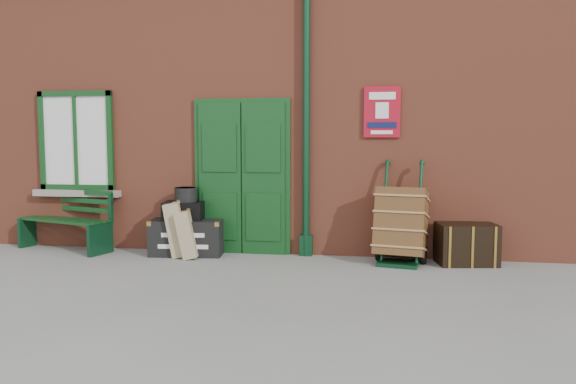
% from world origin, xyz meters
% --- Properties ---
extents(ground, '(80.00, 80.00, 0.00)m').
position_xyz_m(ground, '(0.00, 0.00, 0.00)').
color(ground, gray).
rests_on(ground, ground).
extents(station_building, '(10.30, 4.30, 4.36)m').
position_xyz_m(station_building, '(-0.00, 3.49, 2.16)').
color(station_building, '#A04B33').
rests_on(station_building, ground).
extents(bench, '(1.60, 0.91, 0.95)m').
position_xyz_m(bench, '(-2.98, 1.29, 0.48)').
color(bench, '#103D16').
rests_on(bench, ground).
extents(houdini_trunk, '(1.08, 0.67, 0.51)m').
position_xyz_m(houdini_trunk, '(-1.07, 1.25, 0.26)').
color(houdini_trunk, black).
rests_on(houdini_trunk, ground).
extents(strongbox, '(0.61, 0.47, 0.26)m').
position_xyz_m(strongbox, '(-1.12, 1.25, 0.64)').
color(strongbox, black).
rests_on(strongbox, houdini_trunk).
extents(hatbox, '(0.34, 0.34, 0.21)m').
position_xyz_m(hatbox, '(-1.09, 1.25, 0.87)').
color(hatbox, black).
rests_on(hatbox, strongbox).
extents(suitcase_back, '(0.43, 0.60, 0.79)m').
position_xyz_m(suitcase_back, '(-1.18, 1.16, 0.40)').
color(suitcase_back, tan).
rests_on(suitcase_back, ground).
extents(suitcase_front, '(0.40, 0.54, 0.68)m').
position_xyz_m(suitcase_front, '(-1.00, 1.06, 0.34)').
color(suitcase_front, tan).
rests_on(suitcase_front, ground).
extents(porter_trolley, '(0.78, 0.82, 1.36)m').
position_xyz_m(porter_trolley, '(1.98, 1.17, 0.53)').
color(porter_trolley, '#0C321B').
rests_on(porter_trolley, ground).
extents(dark_trunk, '(0.83, 0.62, 0.55)m').
position_xyz_m(dark_trunk, '(2.85, 1.25, 0.27)').
color(dark_trunk, black).
rests_on(dark_trunk, ground).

